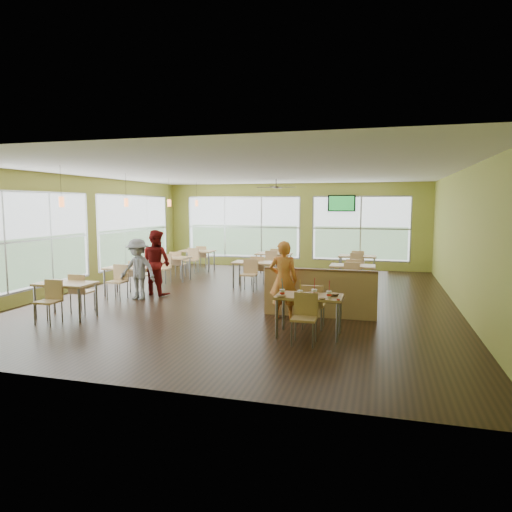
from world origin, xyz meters
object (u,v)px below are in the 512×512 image
at_px(man_plaid, 283,280).
at_px(food_basket, 333,294).
at_px(half_wall_divider, 320,293).
at_px(main_table, 309,302).

xyz_separation_m(man_plaid, food_basket, (1.14, -1.08, -0.05)).
xyz_separation_m(half_wall_divider, food_basket, (0.42, -1.40, 0.26)).
distance_m(half_wall_divider, man_plaid, 0.84).
bearing_deg(food_basket, main_table, -172.79).
relative_size(main_table, food_basket, 6.85).
height_order(main_table, half_wall_divider, half_wall_divider).
bearing_deg(main_table, food_basket, 7.21).
distance_m(half_wall_divider, food_basket, 1.48).
xyz_separation_m(main_table, food_basket, (0.42, 0.05, 0.15)).
relative_size(half_wall_divider, food_basket, 10.82).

